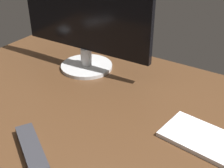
{
  "coord_description": "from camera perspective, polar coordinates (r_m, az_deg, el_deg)",
  "views": [
    {
      "loc": [
        42.25,
        -65.24,
        56.72
      ],
      "look_at": [
        -3.43,
        4.28,
        8.0
      ],
      "focal_mm": 47.89,
      "sensor_mm": 36.0,
      "label": 1
    }
  ],
  "objects": [
    {
      "name": "desk",
      "position": [
        0.96,
        0.31,
        -5.28
      ],
      "size": [
        140.0,
        84.0,
        2.0
      ],
      "primitive_type": "cube",
      "color": "#4C301C",
      "rests_on": "ground"
    },
    {
      "name": "tv_remote",
      "position": [
        0.81,
        -15.07,
        -11.92
      ],
      "size": [
        18.63,
        13.63,
        2.58
      ],
      "primitive_type": "cube",
      "rotation": [
        0.0,
        0.0,
        -0.53
      ],
      "color": "#2D2D33",
      "rests_on": "desk"
    },
    {
      "name": "monitor",
      "position": [
        1.11,
        -5.38,
        14.03
      ],
      "size": [
        54.59,
        20.39,
        45.91
      ],
      "rotation": [
        0.0,
        0.0,
        0.03
      ],
      "color": "#BDBDBD",
      "rests_on": "desk"
    }
  ]
}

